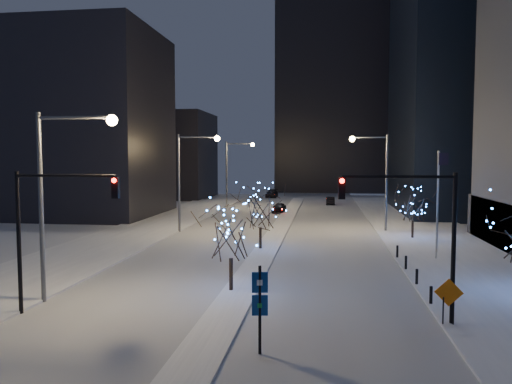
% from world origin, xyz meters
% --- Properties ---
extents(ground, '(160.00, 160.00, 0.00)m').
position_xyz_m(ground, '(0.00, 0.00, 0.00)').
color(ground, silver).
rests_on(ground, ground).
extents(road, '(20.00, 130.00, 0.02)m').
position_xyz_m(road, '(0.00, 35.00, 0.01)').
color(road, silver).
rests_on(road, ground).
extents(median, '(2.00, 80.00, 0.15)m').
position_xyz_m(median, '(0.00, 30.00, 0.07)').
color(median, white).
rests_on(median, ground).
extents(east_sidewalk, '(10.00, 90.00, 0.15)m').
position_xyz_m(east_sidewalk, '(15.00, 20.00, 0.07)').
color(east_sidewalk, white).
rests_on(east_sidewalk, ground).
extents(west_sidewalk, '(8.00, 90.00, 0.15)m').
position_xyz_m(west_sidewalk, '(-14.00, 20.00, 0.07)').
color(west_sidewalk, white).
rests_on(west_sidewalk, ground).
extents(filler_west_near, '(22.00, 18.00, 24.00)m').
position_xyz_m(filler_west_near, '(-28.00, 40.00, 12.00)').
color(filler_west_near, black).
rests_on(filler_west_near, ground).
extents(filler_west_far, '(18.00, 16.00, 16.00)m').
position_xyz_m(filler_west_far, '(-26.00, 70.00, 8.00)').
color(filler_west_far, black).
rests_on(filler_west_far, ground).
extents(horizon_block, '(24.00, 14.00, 42.00)m').
position_xyz_m(horizon_block, '(6.00, 92.00, 21.00)').
color(horizon_block, black).
rests_on(horizon_block, ground).
extents(street_lamp_w_near, '(4.40, 0.56, 10.00)m').
position_xyz_m(street_lamp_w_near, '(-8.94, 2.00, 6.50)').
color(street_lamp_w_near, '#595E66').
rests_on(street_lamp_w_near, ground).
extents(street_lamp_w_mid, '(4.40, 0.56, 10.00)m').
position_xyz_m(street_lamp_w_mid, '(-8.94, 27.00, 6.50)').
color(street_lamp_w_mid, '#595E66').
rests_on(street_lamp_w_mid, ground).
extents(street_lamp_w_far, '(4.40, 0.56, 10.00)m').
position_xyz_m(street_lamp_w_far, '(-8.94, 52.00, 6.50)').
color(street_lamp_w_far, '#595E66').
rests_on(street_lamp_w_far, ground).
extents(street_lamp_east, '(3.90, 0.56, 10.00)m').
position_xyz_m(street_lamp_east, '(10.08, 30.00, 6.45)').
color(street_lamp_east, '#595E66').
rests_on(street_lamp_east, ground).
extents(traffic_signal_west, '(5.26, 0.43, 7.00)m').
position_xyz_m(traffic_signal_west, '(-8.44, -0.00, 4.76)').
color(traffic_signal_west, black).
rests_on(traffic_signal_west, ground).
extents(traffic_signal_east, '(5.26, 0.43, 7.00)m').
position_xyz_m(traffic_signal_east, '(8.94, 1.00, 4.76)').
color(traffic_signal_east, black).
rests_on(traffic_signal_east, ground).
extents(flagpoles, '(1.35, 2.60, 8.00)m').
position_xyz_m(flagpoles, '(13.37, 17.25, 4.80)').
color(flagpoles, silver).
rests_on(flagpoles, east_sidewalk).
extents(bollards, '(0.16, 12.16, 0.90)m').
position_xyz_m(bollards, '(10.20, 10.00, 0.60)').
color(bollards, black).
rests_on(bollards, east_sidewalk).
extents(car_near, '(1.94, 4.09, 1.35)m').
position_xyz_m(car_near, '(-1.50, 46.43, 0.68)').
color(car_near, black).
rests_on(car_near, ground).
extents(car_mid, '(1.39, 3.84, 1.26)m').
position_xyz_m(car_mid, '(5.70, 59.42, 0.63)').
color(car_mid, black).
rests_on(car_mid, ground).
extents(car_far, '(2.12, 5.07, 1.46)m').
position_xyz_m(car_far, '(-5.20, 72.13, 0.73)').
color(car_far, black).
rests_on(car_far, ground).
extents(holiday_tree_median_near, '(5.34, 5.34, 5.38)m').
position_xyz_m(holiday_tree_median_near, '(-0.50, 5.22, 3.58)').
color(holiday_tree_median_near, black).
rests_on(holiday_tree_median_near, median).
extents(holiday_tree_median_far, '(4.61, 4.61, 5.31)m').
position_xyz_m(holiday_tree_median_far, '(-0.50, 18.31, 3.51)').
color(holiday_tree_median_far, black).
rests_on(holiday_tree_median_far, median).
extents(holiday_tree_plaza_far, '(4.13, 4.13, 4.70)m').
position_xyz_m(holiday_tree_plaza_far, '(12.95, 25.72, 3.16)').
color(holiday_tree_plaza_far, black).
rests_on(holiday_tree_plaza_far, east_sidewalk).
extents(wayfinding_sign, '(0.62, 0.18, 3.50)m').
position_xyz_m(wayfinding_sign, '(2.27, -3.40, 2.15)').
color(wayfinding_sign, black).
rests_on(wayfinding_sign, ground).
extents(construction_sign, '(1.27, 0.16, 2.09)m').
position_xyz_m(construction_sign, '(10.30, 0.81, 1.41)').
color(construction_sign, black).
rests_on(construction_sign, east_sidewalk).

